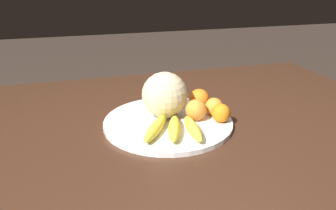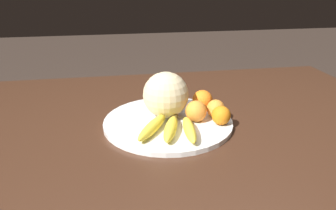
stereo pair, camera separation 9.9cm
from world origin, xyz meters
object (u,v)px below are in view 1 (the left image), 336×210
fruit_bowl (168,122)px  kitchen_table (187,148)px  orange_back_left (221,113)px  banana_bunch (173,128)px  orange_front_left (196,110)px  produce_tag (177,114)px  melon (165,95)px  orange_mid_center (214,107)px  orange_front_right (199,99)px

fruit_bowl → kitchen_table: bearing=-9.6°
orange_back_left → banana_bunch: bearing=-168.2°
orange_front_left → produce_tag: orange_front_left is taller
melon → orange_front_left: melon is taller
kitchen_table → orange_back_left: bearing=-26.9°
produce_tag → kitchen_table: bearing=-54.8°
melon → banana_bunch: melon is taller
melon → orange_back_left: 0.18m
banana_bunch → orange_mid_center: size_ratio=3.39×
kitchen_table → produce_tag: (-0.02, 0.04, 0.10)m
banana_bunch → melon: bearing=-166.4°
fruit_bowl → melon: size_ratio=2.78×
kitchen_table → orange_front_right: bearing=48.9°
fruit_bowl → orange_back_left: orange_back_left is taller
kitchen_table → banana_bunch: (-0.07, -0.08, 0.12)m
fruit_bowl → orange_front_left: size_ratio=6.05×
orange_mid_center → produce_tag: (-0.11, 0.03, -0.03)m
orange_mid_center → produce_tag: 0.12m
orange_front_right → orange_mid_center: size_ratio=1.18×
banana_bunch → produce_tag: size_ratio=2.05×
orange_mid_center → banana_bunch: bearing=-151.8°
fruit_bowl → orange_mid_center: orange_mid_center is taller
fruit_bowl → orange_front_right: 0.15m
orange_front_left → orange_mid_center: 0.07m
fruit_bowl → produce_tag: produce_tag is taller
melon → orange_front_left: bearing=-32.7°
orange_front_right → produce_tag: 0.10m
orange_mid_center → orange_front_right: bearing=111.6°
orange_front_left → orange_back_left: bearing=-26.7°
kitchen_table → orange_front_left: orange_front_left is taller
orange_front_left → orange_front_right: 0.09m
orange_front_left → orange_back_left: 0.08m
banana_bunch → orange_back_left: orange_back_left is taller
orange_front_right → orange_mid_center: bearing=-68.4°
banana_bunch → orange_front_left: (0.09, 0.07, 0.02)m
kitchen_table → melon: melon is taller
orange_front_right → orange_back_left: bearing=-77.8°
orange_back_left → fruit_bowl: bearing=159.8°
orange_mid_center → orange_front_left: bearing=-164.7°
orange_back_left → orange_front_left: bearing=153.3°
kitchen_table → orange_mid_center: orange_mid_center is taller
banana_bunch → orange_front_right: size_ratio=2.88×
fruit_bowl → orange_front_right: (0.13, 0.06, 0.04)m
orange_front_left → orange_back_left: (0.07, -0.03, -0.00)m
kitchen_table → orange_mid_center: bearing=5.3°
kitchen_table → orange_back_left: (0.09, -0.04, 0.13)m
kitchen_table → fruit_bowl: 0.11m
orange_front_right → produce_tag: orange_front_right is taller
fruit_bowl → orange_front_right: orange_front_right is taller
banana_bunch → orange_back_left: 0.17m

